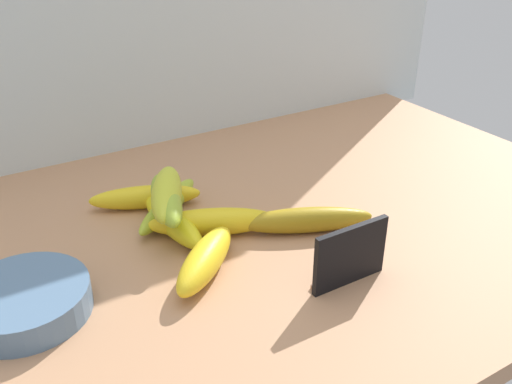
% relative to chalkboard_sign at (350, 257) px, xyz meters
% --- Properties ---
extents(counter_top, '(1.10, 0.76, 0.03)m').
position_rel_chalkboard_sign_xyz_m(counter_top, '(0.03, 0.18, -0.05)').
color(counter_top, tan).
rests_on(counter_top, ground).
extents(chalkboard_sign, '(0.11, 0.02, 0.08)m').
position_rel_chalkboard_sign_xyz_m(chalkboard_sign, '(0.00, 0.00, 0.00)').
color(chalkboard_sign, black).
rests_on(chalkboard_sign, counter_top).
extents(fruit_bowl, '(0.15, 0.15, 0.04)m').
position_rel_chalkboard_sign_xyz_m(fruit_bowl, '(-0.37, 0.15, -0.02)').
color(fruit_bowl, slate).
rests_on(fruit_bowl, counter_top).
extents(banana_0, '(0.18, 0.10, 0.04)m').
position_rel_chalkboard_sign_xyz_m(banana_0, '(-0.15, 0.32, -0.02)').
color(banana_0, yellow).
rests_on(banana_0, counter_top).
extents(banana_1, '(0.19, 0.12, 0.04)m').
position_rel_chalkboard_sign_xyz_m(banana_1, '(-0.10, 0.19, -0.02)').
color(banana_1, yellow).
rests_on(banana_1, counter_top).
extents(banana_2, '(0.05, 0.17, 0.04)m').
position_rel_chalkboard_sign_xyz_m(banana_2, '(-0.15, 0.22, -0.02)').
color(banana_2, yellow).
rests_on(banana_2, counter_top).
extents(banana_3, '(0.20, 0.12, 0.04)m').
position_rel_chalkboard_sign_xyz_m(banana_3, '(0.02, 0.13, -0.02)').
color(banana_3, '#A08017').
rests_on(banana_3, counter_top).
extents(banana_4, '(0.15, 0.14, 0.04)m').
position_rel_chalkboard_sign_xyz_m(banana_4, '(-0.15, 0.11, -0.02)').
color(banana_4, yellow).
rests_on(banana_4, counter_top).
extents(banana_5, '(0.16, 0.14, 0.03)m').
position_rel_chalkboard_sign_xyz_m(banana_5, '(-0.13, 0.28, -0.02)').
color(banana_5, '#A8BF30').
rests_on(banana_5, counter_top).
extents(banana_6, '(0.08, 0.16, 0.04)m').
position_rel_chalkboard_sign_xyz_m(banana_6, '(-0.15, 0.23, 0.02)').
color(banana_6, '#99B630').
rests_on(banana_6, banana_2).
extents(banana_7, '(0.11, 0.16, 0.04)m').
position_rel_chalkboard_sign_xyz_m(banana_7, '(-0.15, 0.24, 0.02)').
color(banana_7, gold).
rests_on(banana_7, banana_2).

